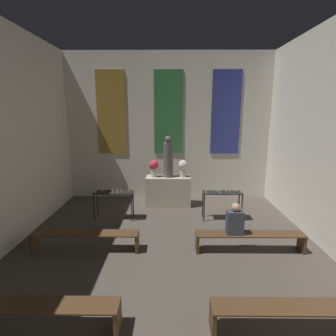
% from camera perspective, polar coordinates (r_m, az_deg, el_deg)
% --- Properties ---
extents(wall_back, '(7.28, 0.16, 5.04)m').
position_cam_1_polar(wall_back, '(9.27, 0.10, 9.01)').
color(wall_back, silver).
rests_on(wall_back, ground_plane).
extents(altar, '(1.46, 0.58, 0.97)m').
position_cam_1_polar(altar, '(8.69, 0.05, -5.04)').
color(altar, '#BCB29E').
rests_on(altar, ground_plane).
extents(statue, '(0.30, 0.30, 1.33)m').
position_cam_1_polar(statue, '(8.43, 0.05, 2.15)').
color(statue, '#5B5651').
rests_on(statue, altar).
extents(flower_vase_left, '(0.31, 0.31, 0.55)m').
position_cam_1_polar(flower_vase_left, '(8.51, -3.14, 0.24)').
color(flower_vase_left, beige).
rests_on(flower_vase_left, altar).
extents(flower_vase_right, '(0.31, 0.31, 0.55)m').
position_cam_1_polar(flower_vase_right, '(8.50, 3.24, 0.23)').
color(flower_vase_right, beige).
rests_on(flower_vase_right, altar).
extents(candle_rack_left, '(1.12, 0.39, 1.00)m').
position_cam_1_polar(candle_rack_left, '(7.71, -11.78, -6.04)').
color(candle_rack_left, black).
rests_on(candle_rack_left, ground_plane).
extents(candle_rack_right, '(1.12, 0.39, 1.01)m').
position_cam_1_polar(candle_rack_right, '(7.68, 11.72, -6.12)').
color(candle_rack_right, black).
rests_on(candle_rack_right, ground_plane).
extents(pew_third_left, '(2.39, 0.36, 0.43)m').
position_cam_1_polar(pew_third_left, '(4.59, -27.02, -25.91)').
color(pew_third_left, '#4C331E').
rests_on(pew_third_left, ground_plane).
extents(pew_third_right, '(2.39, 0.36, 0.43)m').
position_cam_1_polar(pew_third_right, '(4.54, 26.21, -26.36)').
color(pew_third_right, '#4C331E').
rests_on(pew_third_right, ground_plane).
extents(pew_back_left, '(2.39, 0.36, 0.43)m').
position_cam_1_polar(pew_back_left, '(6.32, -17.62, -14.09)').
color(pew_back_left, '#4C331E').
rests_on(pew_back_left, ground_plane).
extents(pew_back_right, '(2.39, 0.36, 0.43)m').
position_cam_1_polar(pew_back_right, '(6.28, 17.36, -14.26)').
color(pew_back_right, '#4C331E').
rests_on(pew_back_right, ground_plane).
extents(person_seated, '(0.36, 0.24, 0.70)m').
position_cam_1_polar(person_seated, '(6.02, 14.35, -11.02)').
color(person_seated, '#383D47').
rests_on(person_seated, pew_back_right).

